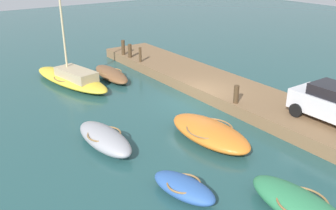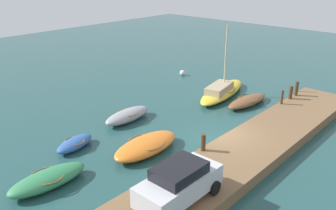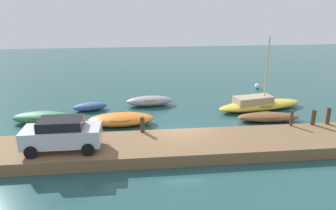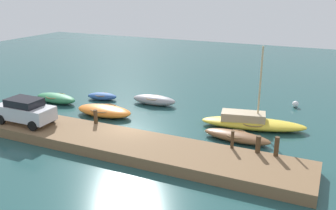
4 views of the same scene
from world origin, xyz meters
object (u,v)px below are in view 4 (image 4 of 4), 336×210
object	(u,v)px
mooring_post_west	(96,117)
mooring_post_mid_east	(258,144)
rowboat_green	(56,98)
mooring_post_east	(277,146)
rowboat_grey	(154,100)
mooring_post_mid_west	(232,139)
parked_car	(25,111)
marker_buoy	(295,104)
sailboat_yellow	(251,122)
motorboat_orange	(104,111)
dinghy_blue	(102,96)
rowboat_brown	(237,136)

from	to	relation	value
mooring_post_west	mooring_post_mid_east	world-z (taller)	mooring_post_mid_east
rowboat_green	mooring_post_east	bearing A→B (deg)	-9.63
rowboat_grey	mooring_post_mid_west	xyz separation A→B (m)	(8.40, -6.94, 0.75)
mooring_post_mid_west	parked_car	xyz separation A→B (m)	(-13.38, -1.90, 0.38)
mooring_post_west	parked_car	distance (m)	4.60
marker_buoy	mooring_post_mid_west	bearing A→B (deg)	-101.28
mooring_post_east	parked_car	distance (m)	15.89
mooring_post_mid_west	marker_buoy	xyz separation A→B (m)	(2.20, 11.04, -0.89)
rowboat_green	marker_buoy	distance (m)	19.57
mooring_post_mid_west	sailboat_yellow	bearing A→B (deg)	90.28
sailboat_yellow	rowboat_grey	size ratio (longest dim) A/B	1.92
mooring_post_east	rowboat_grey	bearing A→B (deg)	147.28
rowboat_grey	mooring_post_mid_east	xyz separation A→B (m)	(9.83, -6.94, 0.72)
rowboat_grey	mooring_post_mid_west	bearing A→B (deg)	-42.07
parked_car	marker_buoy	world-z (taller)	parked_car
sailboat_yellow	rowboat_grey	xyz separation A→B (m)	(-8.38, 1.91, -0.04)
sailboat_yellow	mooring_post_mid_east	distance (m)	5.29
sailboat_yellow	mooring_post_west	xyz separation A→B (m)	(-9.18, -5.04, 0.66)
rowboat_grey	motorboat_orange	bearing A→B (deg)	-120.99
mooring_post_east	rowboat_green	bearing A→B (deg)	167.79
motorboat_orange	mooring_post_west	world-z (taller)	mooring_post_west
mooring_post_mid_west	mooring_post_east	distance (m)	2.40
rowboat_grey	mooring_post_mid_west	size ratio (longest dim) A/B	3.72
dinghy_blue	mooring_post_mid_west	world-z (taller)	mooring_post_mid_west
rowboat_brown	mooring_post_east	world-z (taller)	mooring_post_east
sailboat_yellow	motorboat_orange	distance (m)	10.75
sailboat_yellow	dinghy_blue	distance (m)	13.07
motorboat_orange	dinghy_blue	size ratio (longest dim) A/B	1.64
mooring_post_east	marker_buoy	size ratio (longest dim) A/B	2.10
dinghy_blue	mooring_post_east	bearing A→B (deg)	-34.12
sailboat_yellow	mooring_post_mid_west	xyz separation A→B (m)	(0.02, -5.04, 0.70)
mooring_post_east	parked_car	xyz separation A→B (m)	(-15.78, -1.90, 0.34)
rowboat_green	mooring_post_mid_east	bearing A→B (deg)	-10.29
rowboat_grey	mooring_post_east	distance (m)	12.87
dinghy_blue	mooring_post_west	xyz separation A→B (m)	(3.83, -6.28, 0.79)
rowboat_grey	mooring_post_west	world-z (taller)	mooring_post_west
motorboat_orange	rowboat_green	xyz separation A→B (m)	(-5.49, 1.05, -0.02)
rowboat_brown	mooring_post_mid_east	bearing A→B (deg)	-49.77
marker_buoy	motorboat_orange	bearing A→B (deg)	-147.65
rowboat_green	dinghy_blue	bearing A→B (deg)	39.56
rowboat_green	motorboat_orange	bearing A→B (deg)	-8.23
rowboat_grey	rowboat_green	world-z (taller)	rowboat_grey
dinghy_blue	mooring_post_east	xyz separation A→B (m)	(15.43, -6.28, 0.87)
mooring_post_mid_east	parked_car	size ratio (longest dim) A/B	0.25
motorboat_orange	rowboat_green	world-z (taller)	motorboat_orange
sailboat_yellow	rowboat_green	bearing A→B (deg)	172.36
motorboat_orange	rowboat_grey	distance (m)	4.55
rowboat_brown	mooring_post_west	xyz separation A→B (m)	(-8.84, -2.49, 0.79)
mooring_post_west	mooring_post_mid_east	bearing A→B (deg)	0.00
rowboat_brown	rowboat_green	bearing A→B (deg)	179.05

